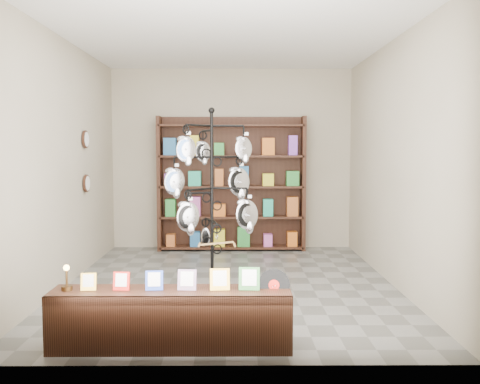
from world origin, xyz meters
name	(u,v)px	position (x,y,z in m)	size (l,w,h in m)	color
ground	(230,284)	(0.00, 0.00, 0.00)	(5.00, 5.00, 0.00)	slate
room_envelope	(230,134)	(0.00, 0.00, 1.85)	(5.00, 5.00, 5.00)	#AFA48D
display_tree	(212,188)	(-0.19, -0.56, 1.23)	(1.16, 1.16, 2.13)	black
front_shelf	(171,319)	(-0.46, -2.12, 0.25)	(2.00, 0.41, 0.71)	black
back_shelving	(232,188)	(0.00, 2.30, 1.03)	(2.42, 0.36, 2.20)	black
wall_clocks	(86,161)	(-1.97, 0.80, 1.50)	(0.03, 0.24, 0.84)	black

